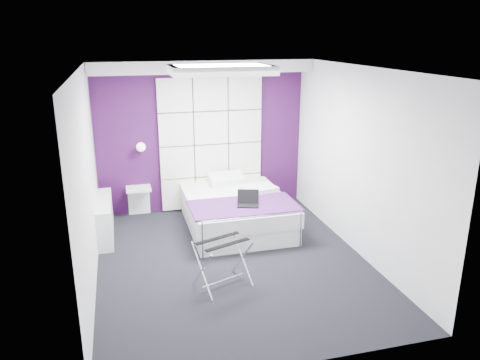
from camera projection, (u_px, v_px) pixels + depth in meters
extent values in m
plane|color=black|center=(233.00, 261.00, 6.44)|extent=(4.40, 4.40, 0.00)
plane|color=white|center=(232.00, 68.00, 5.66)|extent=(4.40, 4.40, 0.00)
plane|color=silver|center=(202.00, 137.00, 8.08)|extent=(3.60, 0.00, 3.60)
plane|color=silver|center=(87.00, 182.00, 5.61)|extent=(0.00, 4.40, 4.40)
plane|color=silver|center=(358.00, 162.00, 6.49)|extent=(0.00, 4.40, 4.40)
cube|color=#360D3C|center=(202.00, 137.00, 8.07)|extent=(3.58, 0.02, 2.58)
cube|color=white|center=(203.00, 66.00, 7.49)|extent=(3.58, 0.50, 0.20)
sphere|color=white|center=(141.00, 146.00, 7.72)|extent=(0.15, 0.15, 0.15)
cube|color=white|center=(105.00, 219.00, 7.14)|extent=(0.22, 1.20, 0.60)
cube|color=white|center=(236.00, 219.00, 7.55)|extent=(1.51, 1.89, 0.28)
cube|color=silver|center=(236.00, 204.00, 7.47)|extent=(1.55, 1.93, 0.24)
cube|color=#471859|center=(244.00, 206.00, 7.00)|extent=(1.61, 0.85, 0.03)
cube|color=white|center=(138.00, 189.00, 7.88)|extent=(0.41, 0.32, 0.05)
cube|color=black|center=(222.00, 241.00, 5.66)|extent=(0.61, 0.45, 0.01)
cube|color=black|center=(248.00, 205.00, 6.97)|extent=(0.32, 0.22, 0.02)
cube|color=black|center=(246.00, 196.00, 7.03)|extent=(0.32, 0.01, 0.21)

